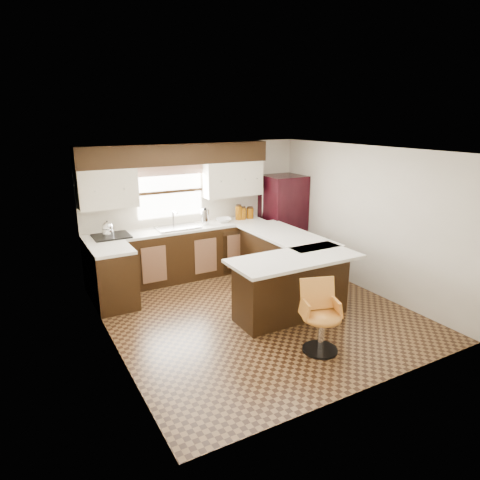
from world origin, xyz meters
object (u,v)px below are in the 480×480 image
peninsula_return (291,288)px  refrigerator (283,219)px  peninsula_long (283,263)px  bar_chair (322,318)px

peninsula_return → refrigerator: 2.58m
peninsula_long → bar_chair: bar_chair is taller
peninsula_return → bar_chair: (-0.25, -0.99, 0.00)m
peninsula_return → peninsula_long: bearing=61.7°
peninsula_return → refrigerator: refrigerator is taller
peninsula_return → refrigerator: size_ratio=0.95×
refrigerator → bar_chair: 3.56m
peninsula_long → refrigerator: bearing=56.1°
peninsula_long → peninsula_return: bearing=-118.3°
peninsula_long → refrigerator: (0.81, 1.20, 0.42)m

